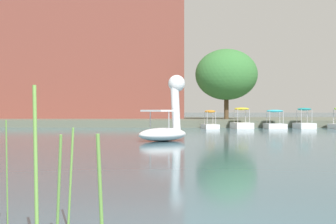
{
  "coord_description": "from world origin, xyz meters",
  "views": [
    {
      "loc": [
        0.17,
        -4.73,
        1.35
      ],
      "look_at": [
        -0.44,
        19.92,
        1.24
      ],
      "focal_mm": 51.86,
      "sensor_mm": 36.0,
      "label": 1
    }
  ],
  "objects": [
    {
      "name": "pedal_boat_teal",
      "position": [
        9.19,
        30.62,
        0.46
      ],
      "size": [
        1.34,
        1.94,
        1.5
      ],
      "color": "white",
      "rests_on": "ground_plane"
    },
    {
      "name": "shore_bank_far",
      "position": [
        0.0,
        40.91,
        0.27
      ],
      "size": [
        155.41,
        18.09,
        0.55
      ],
      "primitive_type": "cube",
      "color": "#5B6051",
      "rests_on": "ground_plane"
    },
    {
      "name": "pedal_boat_cyan",
      "position": [
        7.08,
        30.66,
        0.44
      ],
      "size": [
        1.41,
        2.12,
        1.37
      ],
      "color": "white",
      "rests_on": "ground_plane"
    },
    {
      "name": "swan_boat",
      "position": [
        -0.42,
        16.33,
        0.81
      ],
      "size": [
        2.75,
        2.77,
        2.9
      ],
      "color": "white",
      "rests_on": "ground_plane"
    },
    {
      "name": "apartment_block",
      "position": [
        -11.02,
        44.93,
        7.9
      ],
      "size": [
        23.17,
        13.93,
        14.7
      ],
      "primitive_type": "cube",
      "rotation": [
        0.0,
        0.0,
        0.06
      ],
      "color": "brown",
      "rests_on": "shore_bank_far"
    },
    {
      "name": "pedal_boat_orange",
      "position": [
        2.34,
        30.22,
        0.4
      ],
      "size": [
        1.28,
        2.02,
        1.33
      ],
      "color": "white",
      "rests_on": "ground_plane"
    },
    {
      "name": "pedal_boat_yellow",
      "position": [
        4.66,
        30.6,
        0.45
      ],
      "size": [
        1.56,
        2.13,
        1.52
      ],
      "color": "white",
      "rests_on": "ground_plane"
    },
    {
      "name": "tree_broadleaf_behind_dock",
      "position": [
        4.23,
        37.71,
        4.43
      ],
      "size": [
        5.63,
        5.19,
        6.12
      ],
      "color": "#4C3823",
      "rests_on": "shore_bank_far"
    },
    {
      "name": "parked_van",
      "position": [
        -15.97,
        40.18,
        1.57
      ],
      "size": [
        4.94,
        2.72,
        1.89
      ],
      "color": "gray",
      "rests_on": "shore_bank_far"
    }
  ]
}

